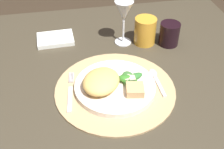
# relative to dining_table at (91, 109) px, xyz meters

# --- Properties ---
(dining_table) EXTENTS (1.25, 0.89, 0.75)m
(dining_table) POSITION_rel_dining_table_xyz_m (0.00, 0.00, 0.00)
(dining_table) COLOR #3C3526
(dining_table) RESTS_ON ground
(placemat) EXTENTS (0.36, 0.36, 0.01)m
(placemat) POSITION_rel_dining_table_xyz_m (0.07, -0.11, 0.18)
(placemat) COLOR tan
(placemat) RESTS_ON dining_table
(dinner_plate) EXTENTS (0.24, 0.24, 0.02)m
(dinner_plate) POSITION_rel_dining_table_xyz_m (0.07, -0.11, 0.19)
(dinner_plate) COLOR silver
(dinner_plate) RESTS_ON placemat
(pasta_serving) EXTENTS (0.15, 0.16, 0.04)m
(pasta_serving) POSITION_rel_dining_table_xyz_m (0.03, -0.11, 0.22)
(pasta_serving) COLOR #EABC62
(pasta_serving) RESTS_ON dinner_plate
(salad_greens) EXTENTS (0.09, 0.08, 0.02)m
(salad_greens) POSITION_rel_dining_table_xyz_m (0.11, -0.10, 0.21)
(salad_greens) COLOR #3A661B
(salad_greens) RESTS_ON dinner_plate
(bread_piece) EXTENTS (0.06, 0.06, 0.02)m
(bread_piece) POSITION_rel_dining_table_xyz_m (0.12, -0.15, 0.21)
(bread_piece) COLOR tan
(bread_piece) RESTS_ON dinner_plate
(fork) EXTENTS (0.03, 0.17, 0.00)m
(fork) POSITION_rel_dining_table_xyz_m (-0.07, -0.10, 0.19)
(fork) COLOR silver
(fork) RESTS_ON placemat
(spoon) EXTENTS (0.02, 0.13, 0.01)m
(spoon) POSITION_rel_dining_table_xyz_m (0.20, -0.08, 0.19)
(spoon) COLOR silver
(spoon) RESTS_ON placemat
(napkin) EXTENTS (0.14, 0.10, 0.02)m
(napkin) POSITION_rel_dining_table_xyz_m (-0.10, 0.20, 0.19)
(napkin) COLOR white
(napkin) RESTS_ON dining_table
(wine_glass) EXTENTS (0.07, 0.07, 0.16)m
(wine_glass) POSITION_rel_dining_table_xyz_m (0.15, 0.14, 0.30)
(wine_glass) COLOR silver
(wine_glass) RESTS_ON dining_table
(amber_tumbler) EXTENTS (0.08, 0.08, 0.10)m
(amber_tumbler) POSITION_rel_dining_table_xyz_m (0.22, 0.13, 0.23)
(amber_tumbler) COLOR gold
(amber_tumbler) RESTS_ON dining_table
(dark_tumbler) EXTENTS (0.07, 0.07, 0.08)m
(dark_tumbler) POSITION_rel_dining_table_xyz_m (0.31, 0.10, 0.22)
(dark_tumbler) COLOR black
(dark_tumbler) RESTS_ON dining_table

